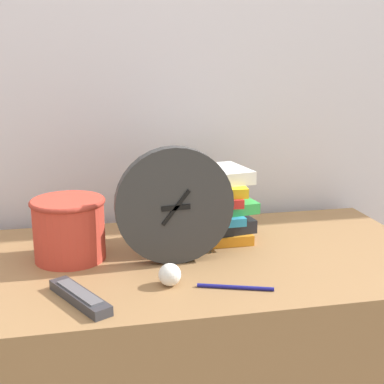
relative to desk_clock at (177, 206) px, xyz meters
The scene contains 7 objects.
wall_back 0.54m from the desk_clock, 90.71° to the left, with size 6.00×0.04×2.40m.
desk_clock is the anchor object (origin of this frame).
book_stack 0.16m from the desk_clock, 53.49° to the left, with size 0.26×0.19×0.18m.
basket 0.26m from the desk_clock, 163.69° to the left, with size 0.17×0.17×0.14m.
tv_remote 0.30m from the desk_clock, 143.49° to the right, with size 0.12×0.18×0.02m.
crumpled_paper_ball 0.17m from the desk_clock, 107.11° to the right, with size 0.05×0.05×0.05m.
pen 0.23m from the desk_clock, 62.14° to the right, with size 0.15×0.06×0.01m.
Camera 1 is at (-0.20, -0.86, 1.17)m, focal length 50.00 mm.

